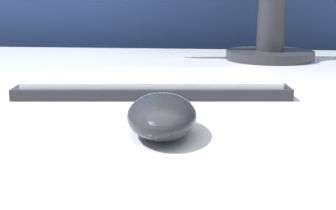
{
  "coord_description": "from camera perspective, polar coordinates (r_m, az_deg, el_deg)",
  "views": [
    {
      "loc": [
        -0.0,
        -0.69,
        0.85
      ],
      "look_at": [
        -0.05,
        -0.18,
        0.73
      ],
      "focal_mm": 50.0,
      "sensor_mm": 36.0,
      "label": 1
    }
  ],
  "objects": [
    {
      "name": "computer_mouse_near",
      "position": [
        0.49,
        -0.43,
        -1.27
      ],
      "size": [
        0.09,
        0.13,
        0.04
      ],
      "rotation": [
        0.0,
        0.0,
        0.11
      ],
      "color": "#232328",
      "rests_on": "desk"
    },
    {
      "name": "keyboard",
      "position": [
        0.71,
        -1.58,
        2.66
      ],
      "size": [
        0.4,
        0.18,
        0.02
      ],
      "rotation": [
        0.0,
        0.0,
        0.1
      ],
      "color": "#28282D",
      "rests_on": "desk"
    },
    {
      "name": "partition_panel",
      "position": [
        1.41,
        5.6,
        7.61
      ],
      "size": [
        5.0,
        0.03,
        1.42
      ],
      "color": "navy",
      "rests_on": "ground_plane"
    }
  ]
}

